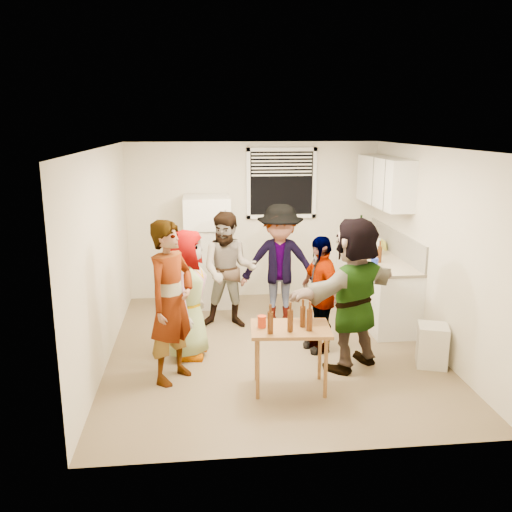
{
  "coord_description": "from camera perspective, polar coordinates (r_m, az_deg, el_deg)",
  "views": [
    {
      "loc": [
        -0.88,
        -6.31,
        2.77
      ],
      "look_at": [
        -0.17,
        0.27,
        1.15
      ],
      "focal_mm": 38.0,
      "sensor_mm": 36.0,
      "label": 1
    }
  ],
  "objects": [
    {
      "name": "refrigerator",
      "position": [
        8.41,
        -5.13,
        0.51
      ],
      "size": [
        0.7,
        0.7,
        1.7
      ],
      "primitive_type": "cube",
      "color": "white",
      "rests_on": "ground"
    },
    {
      "name": "guest_back_right",
      "position": [
        7.87,
        2.46,
        -6.87
      ],
      "size": [
        1.31,
        1.83,
        0.63
      ],
      "primitive_type": "imported",
      "rotation": [
        0.0,
        0.0,
        -0.13
      ],
      "color": "#444449",
      "rests_on": "ground"
    },
    {
      "name": "picture_frame",
      "position": [
        8.47,
        13.28,
        1.15
      ],
      "size": [
        0.02,
        0.18,
        0.15
      ],
      "primitive_type": "cube",
      "color": "gold",
      "rests_on": "countertop"
    },
    {
      "name": "guest_black",
      "position": [
        6.99,
        6.61,
        -9.69
      ],
      "size": [
        1.64,
        1.22,
        0.36
      ],
      "primitive_type": "imported",
      "rotation": [
        0.0,
        0.0,
        -1.29
      ],
      "color": "black",
      "rests_on": "ground"
    },
    {
      "name": "paper_towel",
      "position": [
        8.07,
        12.5,
        0.02
      ],
      "size": [
        0.12,
        0.12,
        0.25
      ],
      "primitive_type": "cylinder",
      "color": "white",
      "rests_on": "countertop"
    },
    {
      "name": "trash_bin",
      "position": [
        6.74,
        18.05,
        -8.91
      ],
      "size": [
        0.43,
        0.43,
        0.49
      ],
      "primitive_type": "cube",
      "rotation": [
        0.0,
        0.0,
        -0.32
      ],
      "color": "beige",
      "rests_on": "ground"
    },
    {
      "name": "blue_cup",
      "position": [
        7.39,
        12.34,
        -1.23
      ],
      "size": [
        0.1,
        0.1,
        0.13
      ],
      "primitive_type": "cylinder",
      "color": "blue",
      "rests_on": "countertop"
    },
    {
      "name": "upper_cabinets",
      "position": [
        8.17,
        13.36,
        7.63
      ],
      "size": [
        0.34,
        1.6,
        0.7
      ],
      "primitive_type": "cube",
      "color": "white",
      "rests_on": "room"
    },
    {
      "name": "room",
      "position": [
        6.95,
        1.64,
        -9.74
      ],
      "size": [
        4.0,
        4.5,
        2.5
      ],
      "primitive_type": null,
      "color": "beige",
      "rests_on": "ground"
    },
    {
      "name": "guest_grey",
      "position": [
        6.82,
        -7.06,
        -10.32
      ],
      "size": [
        1.69,
        1.05,
        0.5
      ],
      "primitive_type": "imported",
      "rotation": [
        0.0,
        0.0,
        1.38
      ],
      "color": "gray",
      "rests_on": "ground"
    },
    {
      "name": "guest_orange",
      "position": [
        6.59,
        9.95,
        -11.32
      ],
      "size": [
        2.35,
        2.38,
        0.52
      ],
      "primitive_type": "imported",
      "rotation": [
        0.0,
        0.0,
        3.71
      ],
      "color": "#E6835C",
      "rests_on": "ground"
    },
    {
      "name": "window",
      "position": [
        8.67,
        2.7,
        7.65
      ],
      "size": [
        1.12,
        0.1,
        1.06
      ],
      "primitive_type": null,
      "color": "white",
      "rests_on": "room"
    },
    {
      "name": "counter_lower",
      "position": [
        8.23,
        12.38,
        -3.09
      ],
      "size": [
        0.6,
        2.2,
        0.86
      ],
      "primitive_type": "cube",
      "color": "white",
      "rests_on": "ground"
    },
    {
      "name": "beer_bottle_table",
      "position": [
        5.74,
        4.92,
        -7.42
      ],
      "size": [
        0.06,
        0.06,
        0.22
      ],
      "primitive_type": "cylinder",
      "color": "#47230C",
      "rests_on": "serving_table"
    },
    {
      "name": "beer_bottle_counter",
      "position": [
        7.69,
        12.84,
        -0.67
      ],
      "size": [
        0.06,
        0.06,
        0.23
      ],
      "primitive_type": "cylinder",
      "color": "#47230C",
      "rests_on": "countertop"
    },
    {
      "name": "red_cup",
      "position": [
        5.71,
        0.63,
        -7.5
      ],
      "size": [
        0.09,
        0.09,
        0.12
      ],
      "primitive_type": "cylinder",
      "color": "red",
      "rests_on": "serving_table"
    },
    {
      "name": "serving_table",
      "position": [
        6.01,
        3.55,
        -13.73
      ],
      "size": [
        0.87,
        0.62,
        0.7
      ],
      "primitive_type": null,
      "rotation": [
        0.0,
        0.0,
        -0.08
      ],
      "color": "brown",
      "rests_on": "ground"
    },
    {
      "name": "kettle",
      "position": [
        8.26,
        11.83,
        0.38
      ],
      "size": [
        0.32,
        0.29,
        0.21
      ],
      "primitive_type": null,
      "rotation": [
        0.0,
        0.0,
        0.39
      ],
      "color": "silver",
      "rests_on": "countertop"
    },
    {
      "name": "guest_back_left",
      "position": [
        7.7,
        -2.81,
        -7.35
      ],
      "size": [
        1.03,
        1.72,
        0.61
      ],
      "primitive_type": "imported",
      "rotation": [
        0.0,
        0.0,
        -0.16
      ],
      "color": "#513927",
      "rests_on": "ground"
    },
    {
      "name": "backsplash",
      "position": [
        8.17,
        14.51,
        1.37
      ],
      "size": [
        0.03,
        2.2,
        0.36
      ],
      "primitive_type": "cube",
      "color": "beige",
      "rests_on": "countertop"
    },
    {
      "name": "guest_stripe",
      "position": [
        6.27,
        -8.6,
        -12.61
      ],
      "size": [
        1.84,
        1.59,
        0.43
      ],
      "primitive_type": "imported",
      "rotation": [
        0.0,
        0.0,
        0.94
      ],
      "color": "#141933",
      "rests_on": "ground"
    },
    {
      "name": "wine_bottle",
      "position": [
        9.03,
        10.91,
        1.54
      ],
      "size": [
        0.08,
        0.08,
        0.32
      ],
      "primitive_type": "cylinder",
      "color": "black",
      "rests_on": "countertop"
    },
    {
      "name": "countertop",
      "position": [
        8.12,
        12.54,
        -0.04
      ],
      "size": [
        0.64,
        2.22,
        0.04
      ],
      "primitive_type": "cube",
      "color": "beige",
      "rests_on": "counter_lower"
    }
  ]
}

